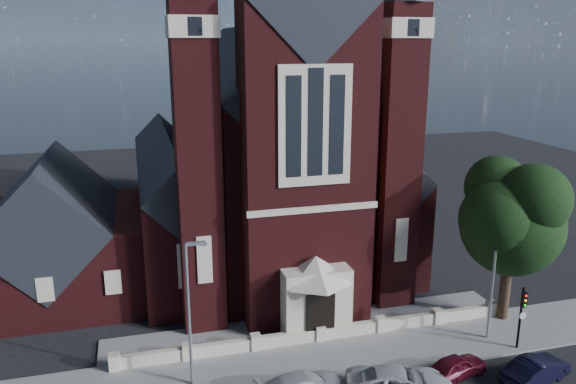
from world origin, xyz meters
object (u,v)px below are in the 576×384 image
object	(u,v)px
church	(259,158)
street_lamp_left	(190,307)
street_tree	(517,220)
traffic_signal	(522,310)
car_dark_red	(457,366)
car_navy	(536,370)
car_white_suv	(400,384)
parish_hall	(55,241)
street_lamp_right	(495,270)

from	to	relation	value
church	street_lamp_left	world-z (taller)	church
street_tree	traffic_signal	size ratio (longest dim) A/B	2.67
street_tree	traffic_signal	bearing A→B (deg)	-115.95
car_dark_red	street_tree	bearing A→B (deg)	-69.80
traffic_signal	car_navy	bearing A→B (deg)	-111.30
car_white_suv	car_dark_red	bearing A→B (deg)	-62.20
car_dark_red	parish_hall	bearing A→B (deg)	37.04
street_lamp_right	car_white_suv	bearing A→B (deg)	-154.09
church	car_white_suv	size ratio (longest dim) A/B	6.28
parish_hall	car_white_suv	bearing A→B (deg)	-44.44
street_lamp_right	car_dark_red	distance (m)	6.44
car_white_suv	car_navy	xyz separation A→B (m)	(7.64, -0.73, -0.07)
street_tree	traffic_signal	distance (m)	5.70
parish_hall	street_tree	world-z (taller)	street_tree
parish_hall	traffic_signal	bearing A→B (deg)	-29.98
street_lamp_right	traffic_signal	bearing A→B (deg)	-59.99
church	street_lamp_right	world-z (taller)	church
church	car_dark_red	world-z (taller)	church
street_lamp_left	car_navy	xyz separation A→B (m)	(17.74, -4.57, -3.90)
parish_hall	car_white_suv	world-z (taller)	parish_hall
car_white_suv	traffic_signal	bearing A→B (deg)	-60.29
parish_hall	car_dark_red	bearing A→B (deg)	-37.68
car_navy	car_white_suv	bearing A→B (deg)	67.78
parish_hall	car_navy	bearing A→B (deg)	-35.72
church	street_lamp_left	xyz separation A→B (m)	(-7.91, -18.94, -3.59)
street_lamp_left	traffic_signal	bearing A→B (deg)	-4.76
car_navy	church	bearing A→B (deg)	5.95
street_tree	car_white_suv	xyz separation A→B (m)	(-10.41, -5.55, -6.19)
traffic_signal	street_tree	bearing A→B (deg)	64.05
parish_hall	street_lamp_left	size ratio (longest dim) A/B	1.51
car_white_suv	car_dark_red	xyz separation A→B (m)	(3.81, 0.84, -0.15)
street_lamp_left	traffic_signal	distance (m)	19.08
car_dark_red	street_lamp_right	bearing A→B (deg)	-69.07
church	car_white_suv	xyz separation A→B (m)	(2.19, -22.78, -7.41)
street_tree	car_dark_red	distance (m)	10.29
car_dark_red	car_navy	xyz separation A→B (m)	(3.83, -1.58, 0.08)
street_lamp_left	traffic_signal	xyz separation A→B (m)	(18.91, -1.57, -2.02)
traffic_signal	church	bearing A→B (deg)	118.20
parish_hall	car_dark_red	size ratio (longest dim) A/B	3.35
car_navy	traffic_signal	bearing A→B (deg)	-38.03
car_dark_red	street_lamp_left	bearing A→B (deg)	62.58
traffic_signal	street_lamp_left	bearing A→B (deg)	175.24
street_tree	car_dark_red	bearing A→B (deg)	-144.52
parish_hall	traffic_signal	distance (m)	31.20
church	car_navy	size ratio (longest dim) A/B	8.22
car_dark_red	church	bearing A→B (deg)	0.02
parish_hall	traffic_signal	xyz separation A→B (m)	(27.00, -15.57, -1.43)
church	street_tree	world-z (taller)	church
street_lamp_right	traffic_signal	xyz separation A→B (m)	(0.91, -1.57, -2.02)
car_white_suv	car_dark_red	size ratio (longest dim) A/B	1.53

